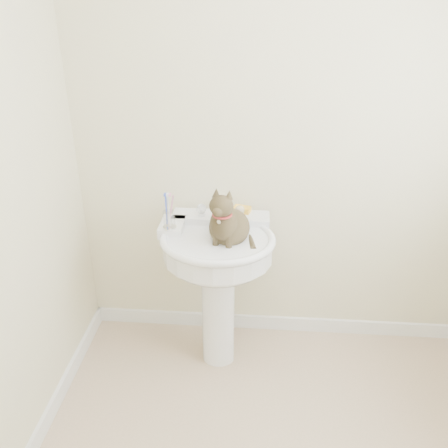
# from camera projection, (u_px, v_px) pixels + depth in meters

# --- Properties ---
(wall_back) EXTENTS (2.20, 0.00, 2.50)m
(wall_back) POSITION_uv_depth(u_px,v_px,m) (283.00, 132.00, 2.40)
(wall_back) COLOR beige
(wall_back) RESTS_ON ground
(baseboard_back) EXTENTS (2.20, 0.02, 0.09)m
(baseboard_back) POSITION_uv_depth(u_px,v_px,m) (272.00, 323.00, 2.94)
(baseboard_back) COLOR white
(baseboard_back) RESTS_ON floor
(pedestal_sink) EXTENTS (0.60, 0.59, 0.82)m
(pedestal_sink) POSITION_uv_depth(u_px,v_px,m) (217.00, 261.00, 2.44)
(pedestal_sink) COLOR white
(pedestal_sink) RESTS_ON floor
(faucet) EXTENTS (0.28, 0.12, 0.14)m
(faucet) POSITION_uv_depth(u_px,v_px,m) (220.00, 211.00, 2.47)
(faucet) COLOR silver
(faucet) RESTS_ON pedestal_sink
(soap_bar) EXTENTS (0.10, 0.08, 0.03)m
(soap_bar) POSITION_uv_depth(u_px,v_px,m) (242.00, 209.00, 2.55)
(soap_bar) COLOR gold
(soap_bar) RESTS_ON pedestal_sink
(toothbrush_cup) EXTENTS (0.07, 0.07, 0.19)m
(toothbrush_cup) POSITION_uv_depth(u_px,v_px,m) (169.00, 219.00, 2.37)
(toothbrush_cup) COLOR silver
(toothbrush_cup) RESTS_ON pedestal_sink
(cat) EXTENTS (0.22, 0.28, 0.41)m
(cat) POSITION_uv_depth(u_px,v_px,m) (228.00, 224.00, 2.32)
(cat) COLOR #4B3F27
(cat) RESTS_ON pedestal_sink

